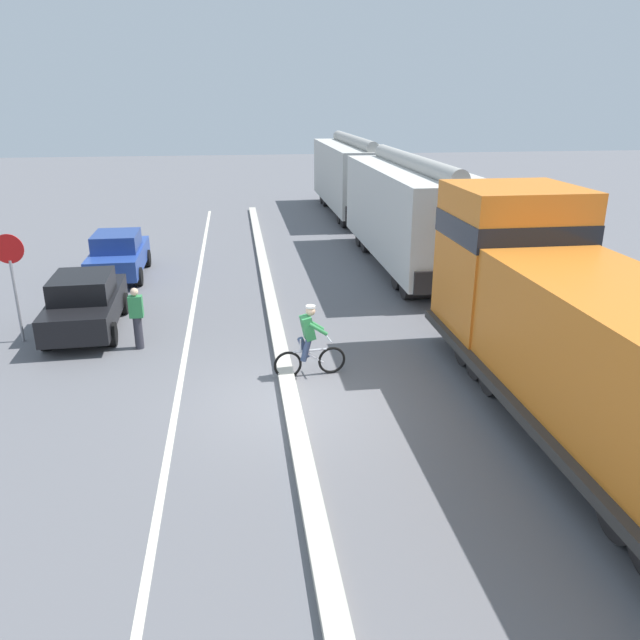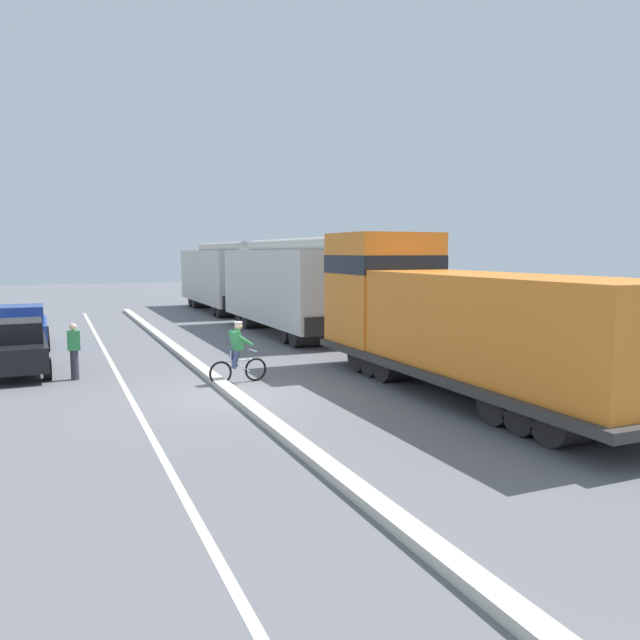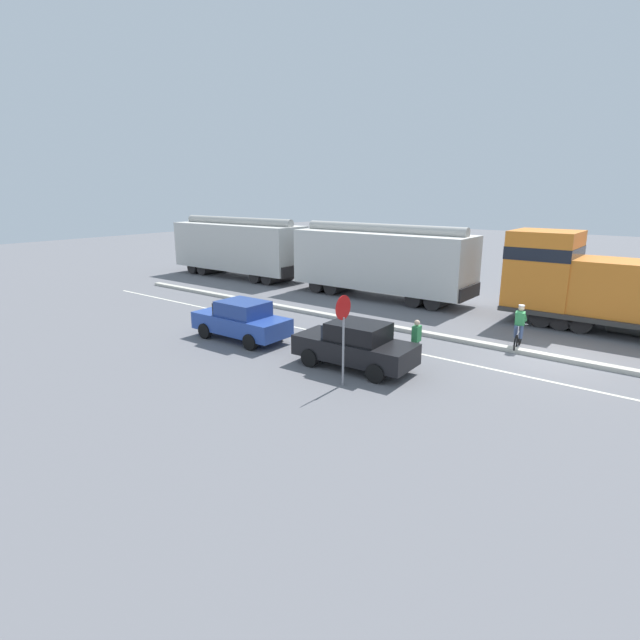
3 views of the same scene
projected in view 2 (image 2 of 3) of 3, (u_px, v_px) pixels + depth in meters
ground_plane at (231, 395)px, 15.88m from camera, size 120.00×120.00×0.00m
median_curb at (185, 356)px, 21.35m from camera, size 0.36×36.00×0.16m
lane_stripe at (111, 363)px, 20.42m from camera, size 0.14×36.00×0.01m
locomotive at (450, 322)px, 16.27m from camera, size 3.10×11.61×4.20m
hopper_car_lead at (288, 287)px, 27.34m from camera, size 2.90×10.60×4.18m
hopper_car_middle at (222, 277)px, 37.93m from camera, size 2.90×10.60×4.18m
parked_car_black at (15, 347)px, 18.40m from camera, size 1.96×4.26×1.62m
parked_car_blue at (22, 327)px, 23.47m from camera, size 1.88×4.22×1.62m
cyclist at (237, 354)px, 17.20m from camera, size 1.70×0.51×1.71m
pedestrian_by_cars at (74, 350)px, 17.64m from camera, size 0.34×0.22×1.62m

